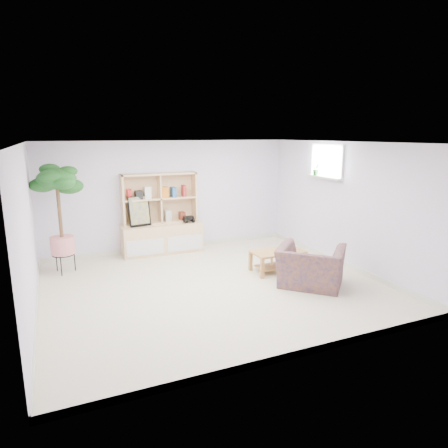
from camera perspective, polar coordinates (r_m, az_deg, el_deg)
name	(u,v)px	position (r m, az deg, el deg)	size (l,w,h in m)	color
floor	(213,285)	(6.92, -1.63, -8.76)	(5.50, 5.00, 0.01)	beige
ceiling	(212,143)	(6.44, -1.77, 11.54)	(5.50, 5.00, 0.01)	white
walls	(212,217)	(6.57, -1.70, 1.03)	(5.51, 5.01, 2.40)	white
baseboard	(213,283)	(6.90, -1.63, -8.37)	(5.50, 5.00, 0.10)	silver
window	(327,161)	(8.35, 14.52, 8.67)	(0.10, 0.98, 0.68)	silver
window_sill	(324,177)	(8.34, 14.07, 6.48)	(0.14, 1.00, 0.04)	silver
storage_unit	(161,214)	(8.65, -8.94, 1.42)	(1.72, 0.58, 1.72)	tan
poster	(139,211)	(8.48, -12.01, 1.79)	(0.46, 0.11, 0.64)	gold
toy_truck	(189,219)	(8.73, -5.09, 0.73)	(0.30, 0.20, 0.16)	black
coffee_table	(278,261)	(7.61, 7.68, -5.26)	(0.97, 0.53, 0.40)	#9E6B3B
table_plant	(287,245)	(7.50, 9.03, -2.96)	(0.23, 0.20, 0.26)	#1A6720
floor_tree	(60,220)	(7.84, -22.35, 0.56)	(0.74, 0.74, 2.02)	#1B441B
armchair	(311,264)	(6.92, 12.29, -5.57)	(1.07, 0.93, 0.79)	navy
sill_plant	(316,169)	(8.54, 13.02, 7.66)	(0.14, 0.11, 0.25)	#1B441B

